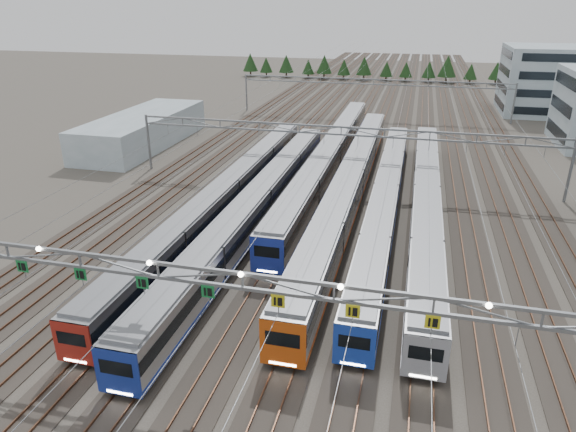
% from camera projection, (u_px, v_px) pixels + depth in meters
% --- Properties ---
extents(ground, '(400.00, 400.00, 0.00)m').
position_uv_depth(ground, '(246.00, 377.00, 33.84)').
color(ground, '#47423A').
rests_on(ground, ground).
extents(track_bed, '(54.00, 260.00, 5.42)m').
position_uv_depth(track_bed, '(378.00, 98.00, 122.68)').
color(track_bed, '#2D2823').
rests_on(track_bed, ground).
extents(train_a, '(2.88, 59.13, 3.75)m').
position_uv_depth(train_a, '(228.00, 193.00, 60.03)').
color(train_a, black).
rests_on(train_a, ground).
extents(train_b, '(3.01, 57.87, 3.93)m').
position_uv_depth(train_b, '(258.00, 204.00, 56.63)').
color(train_b, black).
rests_on(train_b, ground).
extents(train_c, '(3.12, 65.32, 4.07)m').
position_uv_depth(train_c, '(330.00, 156.00, 73.96)').
color(train_c, black).
rests_on(train_c, ground).
extents(train_d, '(3.15, 66.52, 4.11)m').
position_uv_depth(train_d, '(351.00, 183.00, 62.92)').
color(train_d, black).
rests_on(train_d, ground).
extents(train_e, '(2.83, 57.15, 3.69)m').
position_uv_depth(train_e, '(385.00, 197.00, 58.86)').
color(train_e, black).
rests_on(train_e, ground).
extents(train_f, '(2.91, 58.10, 3.80)m').
position_uv_depth(train_f, '(426.00, 199.00, 58.11)').
color(train_f, black).
rests_on(train_f, ground).
extents(gantry_near, '(56.36, 0.61, 8.08)m').
position_uv_depth(gantry_near, '(241.00, 285.00, 30.99)').
color(gantry_near, gray).
rests_on(gantry_near, ground).
extents(gantry_mid, '(56.36, 0.36, 8.00)m').
position_uv_depth(gantry_mid, '(341.00, 138.00, 67.13)').
color(gantry_mid, gray).
rests_on(gantry_mid, ground).
extents(gantry_far, '(56.36, 0.36, 8.00)m').
position_uv_depth(gantry_far, '(373.00, 86.00, 107.37)').
color(gantry_far, gray).
rests_on(gantry_far, ground).
extents(depot_bldg_north, '(22.00, 18.00, 14.10)m').
position_uv_depth(depot_bldg_north, '(557.00, 80.00, 110.49)').
color(depot_bldg_north, '#98AEB5').
rests_on(depot_bldg_north, ground).
extents(west_shed, '(10.00, 30.00, 5.19)m').
position_uv_depth(west_shed, '(143.00, 130.00, 87.58)').
color(west_shed, '#98AEB5').
rests_on(west_shed, ground).
extents(treeline, '(93.80, 5.60, 7.02)m').
position_uv_depth(treeline, '(386.00, 67.00, 157.09)').
color(treeline, '#332114').
rests_on(treeline, ground).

